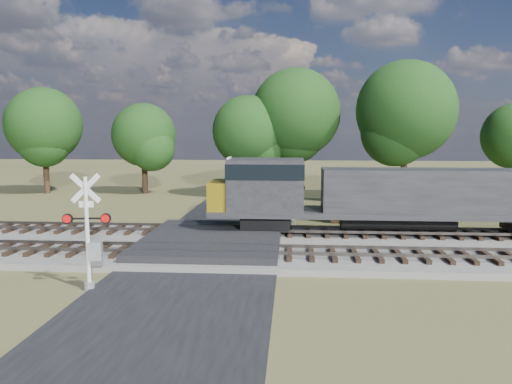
{
  "coord_description": "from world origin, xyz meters",
  "views": [
    {
      "loc": [
        4.11,
        -24.62,
        5.98
      ],
      "look_at": [
        2.15,
        2.0,
        2.74
      ],
      "focal_mm": 35.0,
      "sensor_mm": 36.0,
      "label": 1
    }
  ],
  "objects": [
    {
      "name": "equipment_shed",
      "position": [
        9.13,
        9.61,
        1.66
      ],
      "size": [
        5.49,
        5.49,
        3.29
      ],
      "rotation": [
        0.0,
        0.0,
        -0.15
      ],
      "color": "#402B1B",
      "rests_on": "ground"
    },
    {
      "name": "track_far",
      "position": [
        3.12,
        3.0,
        0.41
      ],
      "size": [
        140.0,
        2.6,
        0.33
      ],
      "color": "black",
      "rests_on": "ballast_bed"
    },
    {
      "name": "ballast_bed",
      "position": [
        10.0,
        0.5,
        0.15
      ],
      "size": [
        140.0,
        10.0,
        0.3
      ],
      "primitive_type": "cube",
      "color": "gray",
      "rests_on": "ground"
    },
    {
      "name": "ground",
      "position": [
        0.0,
        0.0,
        0.0
      ],
      "size": [
        160.0,
        160.0,
        0.0
      ],
      "primitive_type": "plane",
      "color": "brown",
      "rests_on": "ground"
    },
    {
      "name": "treeline",
      "position": [
        5.89,
        20.88,
        6.69
      ],
      "size": [
        77.56,
        12.01,
        11.93
      ],
      "color": "black",
      "rests_on": "ground"
    },
    {
      "name": "crossing_signal_near",
      "position": [
        -3.45,
        -6.77,
        1.85
      ],
      "size": [
        1.79,
        0.42,
        4.46
      ],
      "rotation": [
        0.0,
        0.0,
        0.13
      ],
      "color": "silver",
      "rests_on": "ground"
    },
    {
      "name": "crossing_signal_far",
      "position": [
        4.06,
        7.17,
        1.63
      ],
      "size": [
        1.58,
        0.34,
        3.92
      ],
      "rotation": [
        0.0,
        0.0,
        3.09
      ],
      "color": "silver",
      "rests_on": "ground"
    },
    {
      "name": "road",
      "position": [
        0.0,
        0.0,
        0.04
      ],
      "size": [
        7.0,
        60.0,
        0.08
      ],
      "primitive_type": "cube",
      "color": "black",
      "rests_on": "ground"
    },
    {
      "name": "crossing_panel",
      "position": [
        0.0,
        0.5,
        0.32
      ],
      "size": [
        7.0,
        9.0,
        0.62
      ],
      "primitive_type": "cube",
      "color": "#262628",
      "rests_on": "ground"
    },
    {
      "name": "track_near",
      "position": [
        3.12,
        -2.0,
        0.41
      ],
      "size": [
        140.0,
        2.6,
        0.33
      ],
      "color": "black",
      "rests_on": "ballast_bed"
    }
  ]
}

